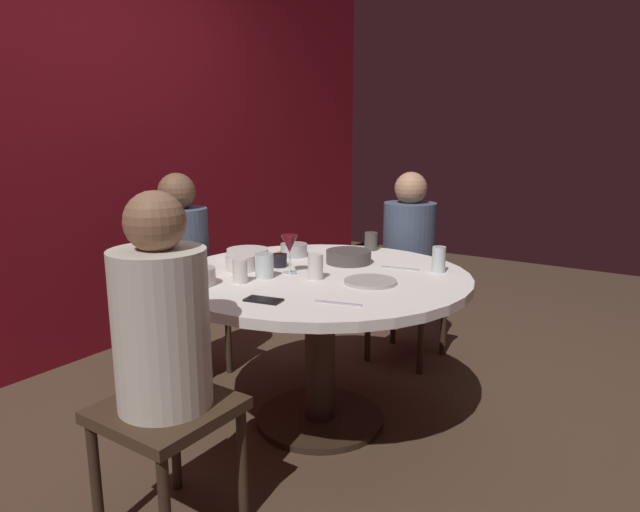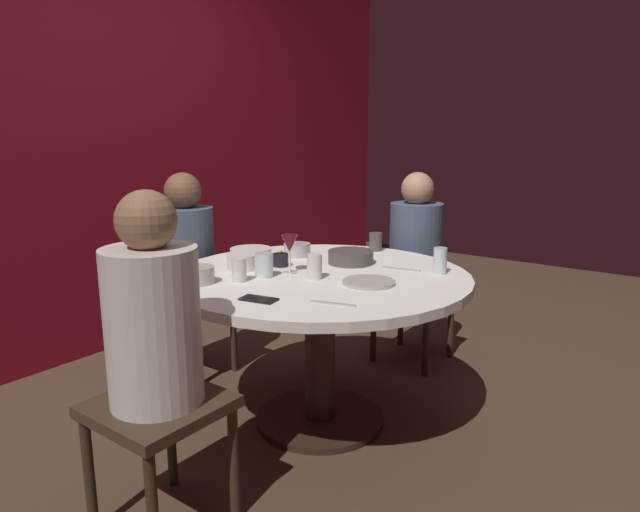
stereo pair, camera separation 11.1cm
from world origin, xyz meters
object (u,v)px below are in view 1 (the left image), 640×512
Objects in this scene: cup_by_right_diner at (439,259)px; cup_center_front at (264,266)px; seated_diner_back at (180,254)px; candle_holder at (279,260)px; seated_diner_right at (409,245)px; dinner_plate at (370,282)px; bowl_salad_center at (199,276)px; bowl_sauce_side at (241,262)px; bowl_rice_portion at (248,253)px; cup_far_edge at (316,266)px; dining_table at (320,305)px; wine_glass at (289,245)px; bowl_serving_large at (294,250)px; cup_by_left_diner at (371,241)px; bowl_small_white at (348,257)px; cup_near_candle at (240,271)px; seated_diner_left at (162,331)px; cell_phone at (264,300)px.

cup_center_front is at bearing 131.19° from cup_by_right_diner.
seated_diner_back reaches higher than candle_holder.
cup_center_front is (-0.19, -0.07, 0.02)m from candle_holder.
dinner_plate is at bearing 15.80° from seated_diner_right.
bowl_salad_center is 1.30× the size of cup_center_front.
bowl_sauce_side is 0.18m from cup_center_front.
bowl_rice_portion is at bearing -28.92° from seated_diner_right.
bowl_rice_portion is at bearing 83.73° from dinner_plate.
seated_diner_right is 10.26× the size of cup_far_edge.
dining_table is 0.94m from seated_diner_right.
wine_glass reaches higher than bowl_rice_portion.
bowl_serving_large is 0.44m from cup_by_left_diner.
bowl_salad_center is at bearing 125.84° from dinner_plate.
bowl_salad_center is at bearing -179.66° from bowl_serving_large.
dining_table is at bearing -55.29° from wine_glass.
seated_diner_back is at bearing 98.11° from bowl_rice_portion.
candle_holder is 0.18m from bowl_sauce_side.
bowl_small_white is 1.51× the size of bowl_sauce_side.
dining_table is 0.51m from bowl_rice_portion.
cup_near_candle is at bearing -139.51° from bowl_sauce_side.
dining_table is 9.31× the size of bowl_sauce_side.
dinner_plate is at bearing -92.25° from candle_holder.
seated_diner_right reaches higher than bowl_serving_large.
seated_diner_left is at bearing 160.59° from cup_by_right_diner.
candle_holder is at bearing -0.15° from seated_diner_back.
bowl_rice_portion is at bearing 105.89° from cup_by_right_diner.
candle_holder is at bearing -13.98° from seated_diner_right.
seated_diner_right is 1.41m from cell_phone.
seated_diner_back is at bearing -127.00° from cell_phone.
cup_by_right_diner is at bearing -43.69° from cup_far_edge.
seated_diner_back is at bearing 45.20° from seated_diner_left.
cup_center_front reaches higher than bowl_small_white.
bowl_small_white is at bearing -24.12° from bowl_salad_center.
bowl_serving_large is at bearing 94.09° from bowl_small_white.
wine_glass reaches higher than bowl_small_white.
cup_center_front is (0.71, 0.16, 0.06)m from seated_diner_left.
seated_diner_back is at bearing 88.96° from dinner_plate.
seated_diner_right is at bearing -9.82° from cup_by_left_diner.
dinner_plate is 1.07× the size of bowl_rice_portion.
seated_diner_back is 8.32× the size of bowl_serving_large.
seated_diner_right is 0.77m from bowl_serving_large.
seated_diner_right reaches higher than cup_far_edge.
cup_far_edge reaches higher than dining_table.
cup_far_edge is (0.38, 0.02, 0.05)m from cell_phone.
wine_glass reaches higher than bowl_sauce_side.
dinner_plate is at bearing -57.28° from cup_near_candle.
seated_diner_right is 9.58× the size of cup_by_right_diner.
bowl_salad_center reaches higher than bowl_rice_portion.
bowl_serving_large reaches higher than bowl_rice_portion.
cup_near_candle is at bearing 18.05° from seated_diner_left.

